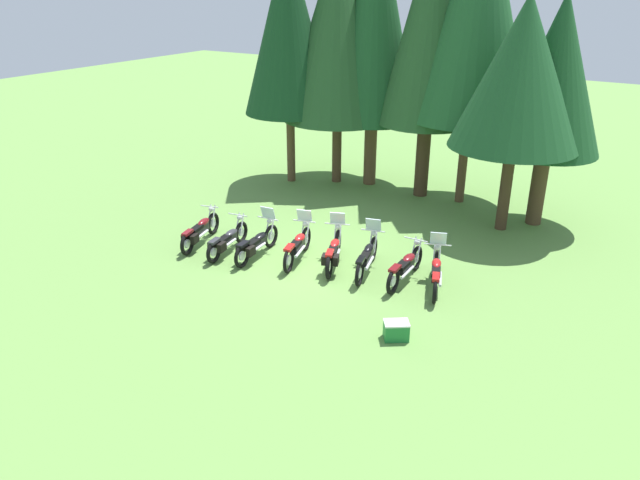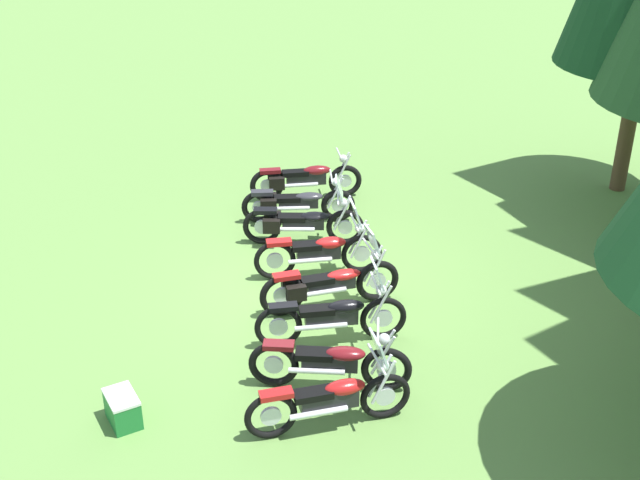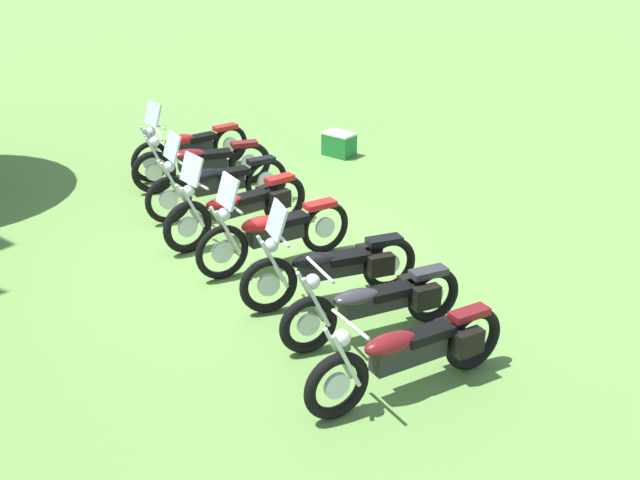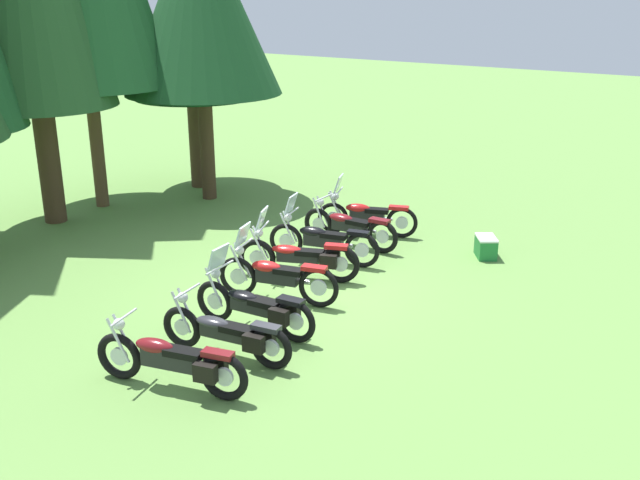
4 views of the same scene
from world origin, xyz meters
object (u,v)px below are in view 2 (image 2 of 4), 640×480
at_px(motorcycle_5, 334,316).
at_px(motorcycle_2, 302,222).
at_px(motorcycle_4, 329,284).
at_px(motorcycle_6, 331,362).
at_px(motorcycle_1, 296,203).
at_px(motorcycle_0, 304,179).
at_px(motorcycle_3, 320,251).
at_px(picnic_cooler, 123,409).
at_px(motorcycle_7, 332,398).

bearing_deg(motorcycle_5, motorcycle_2, 90.98).
bearing_deg(motorcycle_4, motorcycle_6, -106.16).
bearing_deg(motorcycle_1, motorcycle_4, -82.19).
xyz_separation_m(motorcycle_0, motorcycle_3, (3.23, 0.65, 0.04)).
xyz_separation_m(motorcycle_0, motorcycle_6, (6.45, 1.10, -0.00)).
bearing_deg(motorcycle_5, motorcycle_3, 86.93).
height_order(motorcycle_4, picnic_cooler, motorcycle_4).
height_order(motorcycle_2, picnic_cooler, motorcycle_2).
distance_m(motorcycle_0, motorcycle_7, 7.38).
bearing_deg(motorcycle_2, motorcycle_5, -79.65).
xyz_separation_m(motorcycle_7, picnic_cooler, (0.17, -2.82, -0.26)).
height_order(motorcycle_5, motorcycle_7, motorcycle_5).
bearing_deg(motorcycle_2, motorcycle_7, -83.81).
height_order(motorcycle_0, picnic_cooler, motorcycle_0).
bearing_deg(motorcycle_7, motorcycle_6, 75.02).
distance_m(motorcycle_2, motorcycle_4, 2.34).
relative_size(motorcycle_1, motorcycle_4, 1.00).
bearing_deg(motorcycle_6, motorcycle_4, 94.39).
distance_m(motorcycle_2, motorcycle_6, 4.48).
bearing_deg(motorcycle_4, motorcycle_5, -102.68).
bearing_deg(motorcycle_1, motorcycle_3, -80.35).
distance_m(motorcycle_0, picnic_cooler, 7.64).
bearing_deg(picnic_cooler, motorcycle_3, 151.67).
bearing_deg(motorcycle_4, motorcycle_0, 79.83).
bearing_deg(motorcycle_7, picnic_cooler, 162.91).
relative_size(motorcycle_2, motorcycle_3, 1.03).
distance_m(motorcycle_2, picnic_cooler, 5.70).
height_order(motorcycle_5, picnic_cooler, motorcycle_5).
xyz_separation_m(motorcycle_2, motorcycle_7, (5.23, 1.00, 0.02)).
xyz_separation_m(motorcycle_2, picnic_cooler, (5.40, -1.81, -0.24)).
bearing_deg(motorcycle_0, picnic_cooler, -116.36).
height_order(motorcycle_0, motorcycle_5, motorcycle_5).
relative_size(motorcycle_4, picnic_cooler, 3.32).
height_order(motorcycle_1, motorcycle_2, motorcycle_2).
height_order(motorcycle_0, motorcycle_2, motorcycle_2).
height_order(motorcycle_4, motorcycle_6, motorcycle_4).
height_order(motorcycle_1, motorcycle_5, motorcycle_5).
height_order(motorcycle_5, motorcycle_6, motorcycle_5).
relative_size(motorcycle_1, motorcycle_5, 0.97).
height_order(motorcycle_4, motorcycle_5, motorcycle_4).
distance_m(motorcycle_6, picnic_cooler, 2.93).
height_order(motorcycle_6, motorcycle_7, motorcycle_7).
bearing_deg(motorcycle_0, motorcycle_1, -106.25).
xyz_separation_m(motorcycle_2, motorcycle_5, (3.24, 0.87, 0.03)).
xyz_separation_m(motorcycle_5, motorcycle_7, (1.99, 0.14, -0.01)).
height_order(motorcycle_7, picnic_cooler, motorcycle_7).
distance_m(motorcycle_4, motorcycle_7, 3.01).
relative_size(motorcycle_0, motorcycle_2, 1.02).
bearing_deg(motorcycle_6, picnic_cooler, -161.02).
relative_size(motorcycle_1, motorcycle_3, 1.01).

